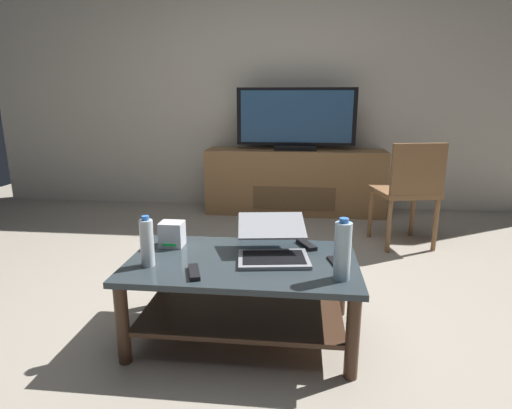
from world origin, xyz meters
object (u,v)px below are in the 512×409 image
laptop (273,245)px  cell_phone (338,262)px  tv_remote (194,272)px  water_bottle_near (147,242)px  dining_chair (409,188)px  television (296,120)px  router_box (172,234)px  water_bottle_far (343,250)px  media_cabinet (295,182)px  coffee_table (243,284)px  soundbar_remote (306,245)px

laptop → cell_phone: 0.32m
laptop → tv_remote: size_ratio=2.68×
water_bottle_near → dining_chair: bearing=45.3°
television → router_box: size_ratio=9.13×
laptop → tv_remote: (-0.33, -0.26, -0.05)m
water_bottle_far → laptop: bearing=143.4°
media_cabinet → water_bottle_far: water_bottle_far is taller
media_cabinet → water_bottle_far: bearing=-84.6°
water_bottle_near → tv_remote: water_bottle_near is taller
laptop → router_box: bearing=170.1°
coffee_table → television: size_ratio=0.93×
media_cabinet → router_box: 2.34m
media_cabinet → soundbar_remote: bearing=-87.4°
coffee_table → dining_chair: bearing=52.2°
media_cabinet → dining_chair: size_ratio=2.15×
television → tv_remote: 2.67m
laptop → coffee_table: bearing=-156.5°
cell_phone → tv_remote: bearing=-176.8°
coffee_table → television: 2.49m
television → router_box: 2.36m
router_box → water_bottle_near: water_bottle_near is taller
router_box → water_bottle_far: bearing=-21.0°
media_cabinet → water_bottle_near: 2.61m
laptop → water_bottle_near: (-0.57, -0.18, 0.05)m
laptop → water_bottle_far: water_bottle_far is taller
television → cell_phone: (0.25, -2.38, -0.54)m
cell_phone → soundbar_remote: 0.26m
soundbar_remote → router_box: bearing=158.2°
dining_chair → water_bottle_near: (-1.55, -1.56, 0.04)m
media_cabinet → water_bottle_near: size_ratio=7.59×
coffee_table → laptop: laptop is taller
dining_chair → router_box: bearing=-139.7°
dining_chair → water_bottle_far: (-0.66, -1.61, 0.05)m
laptop → router_box: laptop is taller
dining_chair → water_bottle_near: size_ratio=3.53×
media_cabinet → tv_remote: media_cabinet is taller
coffee_table → router_box: bearing=158.6°
coffee_table → router_box: size_ratio=8.45×
coffee_table → soundbar_remote: size_ratio=6.89×
media_cabinet → water_bottle_far: (0.24, -2.58, 0.21)m
coffee_table → dining_chair: 1.83m
water_bottle_far → soundbar_remote: bearing=110.3°
laptop → water_bottle_far: size_ratio=1.58×
dining_chair → coffee_table: bearing=-127.8°
media_cabinet → water_bottle_near: media_cabinet is taller
television → tv_remote: television is taller
media_cabinet → router_box: (-0.61, -2.25, 0.14)m
coffee_table → media_cabinet: size_ratio=0.60×
laptop → router_box: size_ratio=3.29×
laptop → cell_phone: size_ratio=3.07×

